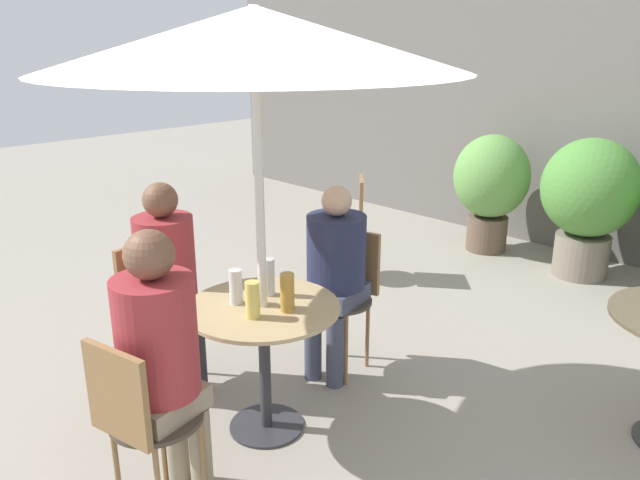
{
  "coord_description": "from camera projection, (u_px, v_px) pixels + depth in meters",
  "views": [
    {
      "loc": [
        2.1,
        -1.68,
        1.99
      ],
      "look_at": [
        -0.11,
        0.52,
        0.95
      ],
      "focal_mm": 35.0,
      "sensor_mm": 36.0,
      "label": 1
    }
  ],
  "objects": [
    {
      "name": "beer_glass_2",
      "position": [
        269.0,
        277.0,
        3.19
      ],
      "size": [
        0.06,
        0.06,
        0.2
      ],
      "color": "silver",
      "rests_on": "cafe_table_near"
    },
    {
      "name": "seated_person_2",
      "position": [
        160.0,
        349.0,
        2.55
      ],
      "size": [
        0.34,
        0.37,
        1.28
      ],
      "rotation": [
        0.0,
        0.0,
        3.34
      ],
      "color": "gray",
      "rests_on": "ground_plane"
    },
    {
      "name": "beer_glass_1",
      "position": [
        287.0,
        292.0,
        3.0
      ],
      "size": [
        0.07,
        0.07,
        0.19
      ],
      "color": "#B28433",
      "rests_on": "cafe_table_near"
    },
    {
      "name": "seated_person_1",
      "position": [
        168.0,
        271.0,
        3.43
      ],
      "size": [
        0.36,
        0.33,
        1.24
      ],
      "rotation": [
        0.0,
        0.0,
        1.77
      ],
      "color": "#2D2D33",
      "rests_on": "ground_plane"
    },
    {
      "name": "beer_glass_3",
      "position": [
        236.0,
        287.0,
        3.09
      ],
      "size": [
        0.07,
        0.07,
        0.18
      ],
      "color": "silver",
      "rests_on": "cafe_table_near"
    },
    {
      "name": "potted_plant_1",
      "position": [
        589.0,
        196.0,
        5.17
      ],
      "size": [
        0.79,
        0.79,
        1.18
      ],
      "color": "slate",
      "rests_on": "ground_plane"
    },
    {
      "name": "umbrella",
      "position": [
        255.0,
        40.0,
        2.7
      ],
      "size": [
        1.9,
        1.9,
        2.1
      ],
      "color": "silver",
      "rests_on": "ground_plane"
    },
    {
      "name": "bistro_chair_2",
      "position": [
        139.0,
        414.0,
        2.51
      ],
      "size": [
        0.4,
        0.42,
        0.86
      ],
      "rotation": [
        0.0,
        0.0,
        -2.94
      ],
      "color": "#42382D",
      "rests_on": "ground_plane"
    },
    {
      "name": "bistro_chair_1",
      "position": [
        154.0,
        301.0,
        3.57
      ],
      "size": [
        0.42,
        0.4,
        0.86
      ],
      "rotation": [
        0.0,
        0.0,
        -4.51
      ],
      "color": "#42382D",
      "rests_on": "ground_plane"
    },
    {
      "name": "beer_glass_0",
      "position": [
        252.0,
        300.0,
        2.94
      ],
      "size": [
        0.07,
        0.07,
        0.18
      ],
      "color": "#DBC65B",
      "rests_on": "cafe_table_near"
    },
    {
      "name": "ground_plane",
      "position": [
        263.0,
        445.0,
        3.16
      ],
      "size": [
        20.0,
        20.0,
        0.0
      ],
      "primitive_type": "plane",
      "color": "gray"
    },
    {
      "name": "bistro_chair_0",
      "position": [
        347.0,
        286.0,
        3.78
      ],
      "size": [
        0.4,
        0.42,
        0.86
      ],
      "rotation": [
        0.0,
        0.0,
        0.2
      ],
      "color": "#42382D",
      "rests_on": "ground_plane"
    },
    {
      "name": "cafe_table_near",
      "position": [
        264.0,
        334.0,
        3.14
      ],
      "size": [
        0.77,
        0.77,
        0.7
      ],
      "color": "#2D2D33",
      "rests_on": "ground_plane"
    },
    {
      "name": "storefront_wall",
      "position": [
        616.0,
        93.0,
        5.38
      ],
      "size": [
        10.0,
        0.06,
        3.0
      ],
      "color": "slate",
      "rests_on": "ground_plane"
    },
    {
      "name": "seated_person_0",
      "position": [
        335.0,
        266.0,
        3.62
      ],
      "size": [
        0.35,
        0.38,
        1.18
      ],
      "rotation": [
        0.0,
        0.0,
        0.2
      ],
      "color": "#42475B",
      "rests_on": "ground_plane"
    },
    {
      "name": "bistro_chair_4",
      "position": [
        350.0,
        217.0,
        5.2
      ],
      "size": [
        0.45,
        0.45,
        0.86
      ],
      "rotation": [
        0.0,
        0.0,
        5.45
      ],
      "color": "#42382D",
      "rests_on": "ground_plane"
    },
    {
      "name": "potted_plant_0",
      "position": [
        491.0,
        183.0,
        5.82
      ],
      "size": [
        0.7,
        0.7,
        1.11
      ],
      "color": "brown",
      "rests_on": "ground_plane"
    }
  ]
}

